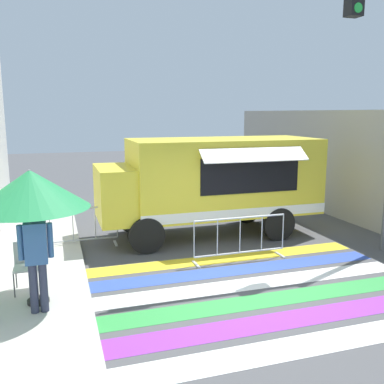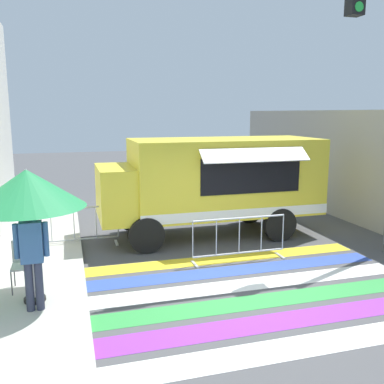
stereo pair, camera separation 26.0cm
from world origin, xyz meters
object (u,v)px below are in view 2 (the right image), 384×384
(patio_umbrella, at_px, (27,189))
(food_truck, at_px, (209,180))
(folding_chair, at_px, (25,260))
(barricade_front, at_px, (239,239))
(vendor_person, at_px, (32,251))
(traffic_signal_pole, at_px, (375,58))
(barricade_side, at_px, (74,227))

(patio_umbrella, bearing_deg, food_truck, 38.28)
(patio_umbrella, height_order, folding_chair, patio_umbrella)
(barricade_front, bearing_deg, vendor_person, -159.26)
(folding_chair, bearing_deg, traffic_signal_pole, -18.19)
(food_truck, relative_size, folding_chair, 6.69)
(patio_umbrella, distance_m, folding_chair, 1.56)
(vendor_person, distance_m, barricade_side, 3.79)
(folding_chair, bearing_deg, vendor_person, -97.68)
(vendor_person, bearing_deg, traffic_signal_pole, 2.47)
(food_truck, xyz_separation_m, folding_chair, (-4.40, -2.68, -0.87))
(food_truck, bearing_deg, folding_chair, -148.62)
(folding_chair, bearing_deg, barricade_front, -12.20)
(vendor_person, distance_m, barricade_front, 4.54)
(traffic_signal_pole, bearing_deg, barricade_side, 158.97)
(food_truck, height_order, patio_umbrella, food_truck)
(food_truck, distance_m, patio_umbrella, 5.41)
(traffic_signal_pole, bearing_deg, barricade_front, 172.41)
(vendor_person, relative_size, barricade_side, 0.80)
(food_truck, distance_m, barricade_side, 3.65)
(patio_umbrella, relative_size, barricade_side, 1.04)
(food_truck, relative_size, patio_umbrella, 2.58)
(traffic_signal_pole, distance_m, folding_chair, 8.26)
(traffic_signal_pole, height_order, barricade_side, traffic_signal_pole)
(food_truck, distance_m, barricade_front, 2.34)
(folding_chair, relative_size, barricade_front, 0.40)
(folding_chair, xyz_separation_m, barricade_front, (4.42, 0.58, -0.15))
(barricade_front, bearing_deg, patio_umbrella, -163.82)
(patio_umbrella, height_order, vendor_person, patio_umbrella)
(vendor_person, xyz_separation_m, barricade_front, (4.20, 1.59, -0.62))
(barricade_side, bearing_deg, vendor_person, -100.55)
(food_truck, relative_size, barricade_side, 2.68)
(folding_chair, distance_m, barricade_side, 2.82)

